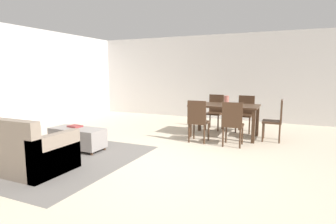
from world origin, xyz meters
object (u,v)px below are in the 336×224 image
object	(u,v)px
dining_chair_near_left	(198,119)
dining_chair_far_left	(215,110)
vase_centerpiece	(227,100)
book_on_ottoman	(75,126)
couch	(9,149)
dining_chair_head_east	(276,118)
ottoman_table	(78,137)
dining_chair_far_right	(245,111)
dining_table	(224,109)
dining_chair_near_right	(233,122)

from	to	relation	value
dining_chair_near_left	dining_chair_far_left	world-z (taller)	same
vase_centerpiece	book_on_ottoman	xyz separation A→B (m)	(-2.52, -2.20, -0.42)
couch	dining_chair_head_east	distance (m)	5.19
couch	ottoman_table	xyz separation A→B (m)	(0.29, 1.23, -0.05)
dining_chair_far_right	vase_centerpiece	size ratio (longest dim) A/B	4.29
ottoman_table	dining_table	bearing A→B (deg)	44.43
couch	dining_table	size ratio (longest dim) A/B	1.31
dining_table	dining_chair_far_right	size ratio (longest dim) A/B	1.69
dining_chair_head_east	book_on_ottoman	distance (m)	4.26
vase_centerpiece	book_on_ottoman	distance (m)	3.37
dining_table	dining_chair_far_left	xyz separation A→B (m)	(-0.41, 0.77, -0.14)
vase_centerpiece	book_on_ottoman	world-z (taller)	vase_centerpiece
dining_table	dining_chair_near_right	distance (m)	0.91
couch	ottoman_table	bearing A→B (deg)	76.76
dining_chair_near_left	book_on_ottoman	size ratio (longest dim) A/B	3.54
dining_chair_far_left	vase_centerpiece	bearing A→B (deg)	-59.87
dining_chair_far_left	vase_centerpiece	xyz separation A→B (m)	(0.47, -0.81, 0.35)
dining_chair_far_left	couch	bearing A→B (deg)	-117.38
ottoman_table	couch	bearing A→B (deg)	-103.24
couch	dining_chair_far_left	distance (m)	4.85
dining_chair_head_east	vase_centerpiece	size ratio (longest dim) A/B	4.29
dining_chair_head_east	dining_chair_near_left	bearing A→B (deg)	-152.03
dining_chair_near_left	dining_chair_far_left	bearing A→B (deg)	91.05
dining_chair_near_right	dining_chair_head_east	xyz separation A→B (m)	(0.78, 0.84, 0.00)
dining_table	vase_centerpiece	bearing A→B (deg)	-35.43
dining_chair_head_east	vase_centerpiece	distance (m)	1.14
dining_chair_near_left	dining_chair_near_right	world-z (taller)	same
dining_chair_near_right	book_on_ottoman	xyz separation A→B (m)	(-2.83, -1.41, -0.07)
couch	vase_centerpiece	bearing A→B (deg)	52.34
dining_chair_near_left	dining_chair_far_right	bearing A→B (deg)	64.30
couch	book_on_ottoman	xyz separation A→B (m)	(0.17, 1.30, 0.16)
couch	book_on_ottoman	size ratio (longest dim) A/B	7.84
dining_chair_near_left	dining_chair_head_east	size ratio (longest dim) A/B	1.00
dining_chair_near_left	vase_centerpiece	bearing A→B (deg)	59.92
dining_table	book_on_ottoman	world-z (taller)	dining_table
couch	vase_centerpiece	distance (m)	4.45
couch	dining_chair_near_left	bearing A→B (deg)	50.47
dining_chair_head_east	vase_centerpiece	xyz separation A→B (m)	(-1.09, -0.05, 0.35)
couch	book_on_ottoman	distance (m)	1.32
dining_chair_far_left	dining_chair_head_east	world-z (taller)	same
dining_chair_near_right	vase_centerpiece	distance (m)	0.91
ottoman_table	vase_centerpiece	distance (m)	3.36
ottoman_table	vase_centerpiece	bearing A→B (deg)	43.25
dining_table	book_on_ottoman	bearing A→B (deg)	-137.79
dining_chair_near_right	ottoman_table	bearing A→B (deg)	-151.41
dining_chair_near_right	dining_chair_far_right	bearing A→B (deg)	89.68
dining_chair_far_left	vase_centerpiece	size ratio (longest dim) A/B	4.29
couch	dining_table	distance (m)	4.43
dining_table	dining_chair_far_left	bearing A→B (deg)	118.25
ottoman_table	dining_chair_far_right	world-z (taller)	dining_chair_far_right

